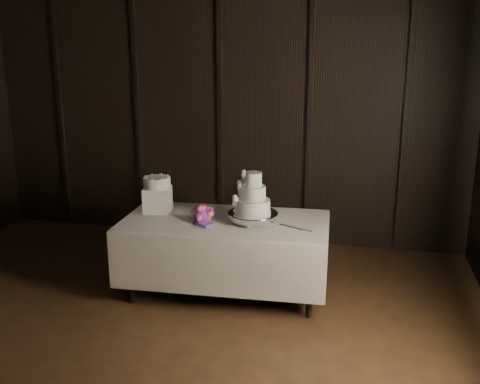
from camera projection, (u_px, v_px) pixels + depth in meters
name	position (u px, v px, depth m)	size (l,w,h in m)	color
room	(72.00, 191.00, 3.34)	(6.08, 7.08, 3.08)	black
display_table	(225.00, 253.00, 5.27)	(2.05, 1.15, 0.76)	beige
cake_stand	(253.00, 217.00, 5.11)	(0.48, 0.48, 0.09)	silver
wedding_cake	(250.00, 197.00, 5.05)	(0.38, 0.33, 0.40)	white
bouquet	(202.00, 214.00, 5.12)	(0.31, 0.41, 0.20)	#E74E86
box_pedestal	(158.00, 200.00, 5.43)	(0.26, 0.26, 0.25)	white
small_cake	(157.00, 182.00, 5.38)	(0.27, 0.27, 0.11)	white
cake_knife	(291.00, 227.00, 4.95)	(0.37, 0.02, 0.01)	silver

